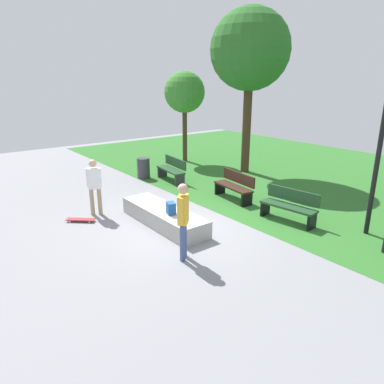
# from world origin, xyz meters

# --- Properties ---
(ground_plane) EXTENTS (28.00, 28.00, 0.00)m
(ground_plane) POSITION_xyz_m (0.00, 0.00, 0.00)
(ground_plane) COLOR gray
(grass_lawn) EXTENTS (26.60, 12.56, 0.01)m
(grass_lawn) POSITION_xyz_m (0.00, 7.72, 0.00)
(grass_lawn) COLOR #2D6B28
(grass_lawn) RESTS_ON ground_plane
(concrete_ledge) EXTENTS (3.07, 0.88, 0.46)m
(concrete_ledge) POSITION_xyz_m (-0.45, -0.32, 0.23)
(concrete_ledge) COLOR #A8A59E
(concrete_ledge) RESTS_ON ground_plane
(backpack_on_ledge) EXTENTS (0.33, 0.28, 0.32)m
(backpack_on_ledge) POSITION_xyz_m (0.01, -0.38, 0.62)
(backpack_on_ledge) COLOR #1E4C8C
(backpack_on_ledge) RESTS_ON concrete_ledge
(skater_performing_trick) EXTENTS (0.33, 0.39, 1.66)m
(skater_performing_trick) POSITION_xyz_m (-2.28, -1.48, 0.97)
(skater_performing_trick) COLOR tan
(skater_performing_trick) RESTS_ON ground_plane
(skater_watching) EXTENTS (0.37, 0.37, 1.74)m
(skater_watching) POSITION_xyz_m (1.45, -1.05, 1.02)
(skater_watching) COLOR #3F5184
(skater_watching) RESTS_ON ground_plane
(skateboard_by_ledge) EXTENTS (0.68, 0.73, 0.08)m
(skateboard_by_ledge) POSITION_xyz_m (-2.04, -2.06, 0.06)
(skateboard_by_ledge) COLOR #A5262D
(skateboard_by_ledge) RESTS_ON ground_plane
(park_bench_far_right) EXTENTS (1.65, 0.67, 0.91)m
(park_bench_far_right) POSITION_xyz_m (-0.80, 2.72, 0.48)
(park_bench_far_right) COLOR #331E14
(park_bench_far_right) RESTS_ON ground_plane
(park_bench_far_left) EXTENTS (1.65, 0.66, 0.91)m
(park_bench_far_left) POSITION_xyz_m (-3.92, 2.38, 0.48)
(park_bench_far_left) COLOR #1E4223
(park_bench_far_left) RESTS_ON ground_plane
(park_bench_near_path) EXTENTS (1.65, 0.66, 0.91)m
(park_bench_near_path) POSITION_xyz_m (1.51, 2.60, 0.48)
(park_bench_near_path) COLOR #1E4223
(park_bench_near_path) RESTS_ON ground_plane
(tree_tall_oak) EXTENTS (3.19, 3.19, 6.53)m
(tree_tall_oak) POSITION_xyz_m (-3.24, 5.73, 4.90)
(tree_tall_oak) COLOR #42301E
(tree_tall_oak) RESTS_ON grass_lawn
(tree_broad_elm) EXTENTS (1.89, 1.89, 4.20)m
(tree_broad_elm) POSITION_xyz_m (-6.49, 4.91, 3.22)
(tree_broad_elm) COLOR #42301E
(tree_broad_elm) RESTS_ON grass_lawn
(lamp_post) EXTENTS (0.28, 0.28, 4.24)m
(lamp_post) POSITION_xyz_m (3.28, 3.52, 2.57)
(lamp_post) COLOR black
(lamp_post) RESTS_ON ground_plane
(trash_bin) EXTENTS (0.51, 0.51, 0.82)m
(trash_bin) POSITION_xyz_m (-4.99, 1.71, 0.41)
(trash_bin) COLOR #333338
(trash_bin) RESTS_ON ground_plane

